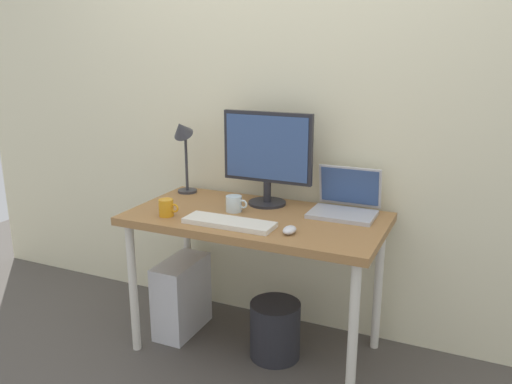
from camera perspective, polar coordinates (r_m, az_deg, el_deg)
name	(u,v)px	position (r m, az deg, el deg)	size (l,w,h in m)	color
ground_plane	(256,347)	(2.92, 0.00, -16.67)	(6.00, 6.00, 0.00)	#4C4742
back_wall	(286,97)	(2.84, 3.27, 10.37)	(4.40, 0.04, 2.60)	beige
desk	(256,229)	(2.62, 0.00, -4.06)	(1.27, 0.66, 0.75)	olive
monitor	(267,153)	(2.71, 1.25, 4.26)	(0.49, 0.20, 0.49)	#232328
laptop	(345,202)	(2.65, 9.78, -1.12)	(0.32, 0.26, 0.23)	#B2B2B7
desk_lamp	(183,140)	(2.94, -8.05, 5.64)	(0.11, 0.16, 0.44)	#333338
keyboard	(229,223)	(2.45, -2.96, -3.37)	(0.44, 0.14, 0.02)	silver
mouse	(290,230)	(2.34, 3.69, -4.17)	(0.06, 0.09, 0.03)	silver
coffee_mug	(167,208)	(2.61, -9.78, -1.71)	(0.11, 0.07, 0.09)	orange
glass_cup	(234,204)	(2.65, -2.41, -1.29)	(0.12, 0.08, 0.08)	silver
computer_tower	(181,296)	(3.00, -8.19, -11.24)	(0.18, 0.36, 0.42)	silver
wastebasket	(275,330)	(2.78, 2.11, -14.86)	(0.26, 0.26, 0.30)	#232328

